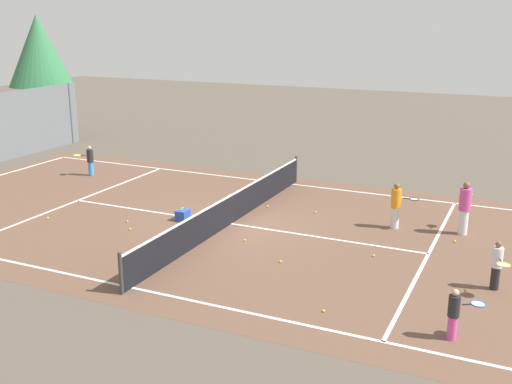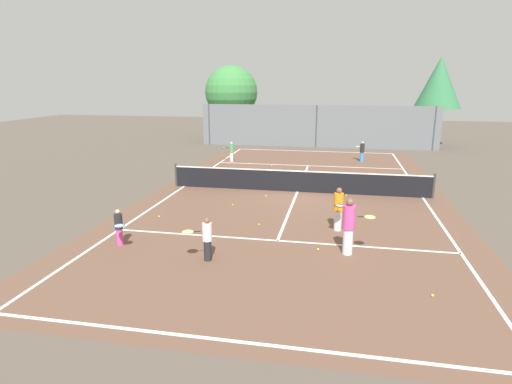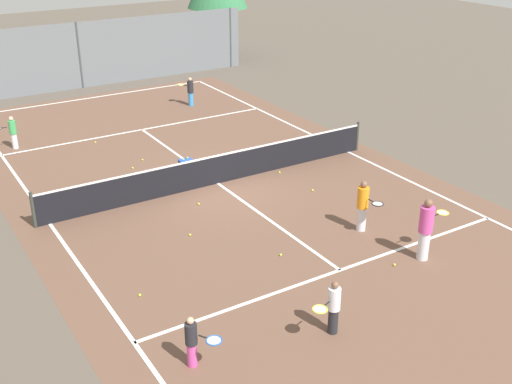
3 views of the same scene
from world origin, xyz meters
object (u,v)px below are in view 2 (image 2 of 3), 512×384
(player_0, at_px, (362,151))
(player_4, at_px, (349,226))
(player_3, at_px, (231,151))
(tennis_ball_0, at_px, (346,195))
(tennis_ball_3, at_px, (349,207))
(tennis_ball_12, at_px, (279,175))
(ball_crate, at_px, (294,180))
(player_1, at_px, (206,238))
(tennis_ball_7, at_px, (433,295))
(tennis_ball_6, at_px, (259,224))
(tennis_ball_1, at_px, (267,177))
(tennis_ball_10, at_px, (224,183))
(tennis_ball_9, at_px, (266,196))
(player_5, at_px, (338,209))
(player_2, at_px, (119,227))
(tennis_ball_11, at_px, (392,195))
(tennis_ball_5, at_px, (233,205))
(tennis_ball_8, at_px, (159,216))
(tennis_ball_2, at_px, (318,249))
(tennis_ball_4, at_px, (272,166))

(player_0, bearing_deg, player_4, -93.77)
(player_3, relative_size, tennis_ball_0, 18.93)
(tennis_ball_3, xyz_separation_m, tennis_ball_12, (-3.60, 5.35, 0.00))
(ball_crate, bearing_deg, player_1, -98.09)
(player_4, relative_size, tennis_ball_3, 25.77)
(player_0, distance_m, tennis_ball_7, 17.79)
(tennis_ball_6, bearing_deg, tennis_ball_3, 42.31)
(player_4, distance_m, tennis_ball_1, 10.59)
(ball_crate, relative_size, tennis_ball_3, 6.71)
(tennis_ball_10, bearing_deg, tennis_ball_9, -40.53)
(tennis_ball_1, bearing_deg, ball_crate, -33.38)
(player_5, height_order, tennis_ball_7, player_5)
(player_0, xyz_separation_m, tennis_ball_1, (-5.11, -5.76, -0.64))
(player_1, xyz_separation_m, player_5, (3.62, 3.30, 0.11))
(player_2, bearing_deg, player_5, 22.16)
(player_4, relative_size, tennis_ball_12, 25.77)
(player_3, distance_m, tennis_ball_0, 10.18)
(tennis_ball_11, height_order, tennis_ball_12, same)
(player_3, distance_m, tennis_ball_12, 5.19)
(tennis_ball_5, height_order, tennis_ball_8, same)
(player_0, xyz_separation_m, player_3, (-8.11, -1.52, -0.02))
(player_0, height_order, player_5, player_5)
(player_0, relative_size, tennis_ball_6, 19.63)
(player_3, height_order, tennis_ball_9, player_3)
(player_1, bearing_deg, tennis_ball_3, 56.75)
(tennis_ball_2, height_order, tennis_ball_8, same)
(tennis_ball_3, bearing_deg, tennis_ball_6, -137.69)
(player_5, relative_size, tennis_ball_12, 22.74)
(player_5, bearing_deg, tennis_ball_5, 152.31)
(tennis_ball_3, distance_m, tennis_ball_4, 9.16)
(player_2, distance_m, player_5, 7.16)
(tennis_ball_6, height_order, tennis_ball_9, same)
(tennis_ball_10, bearing_deg, ball_crate, 10.35)
(player_0, height_order, tennis_ball_12, player_0)
(player_4, relative_size, tennis_ball_10, 25.77)
(tennis_ball_8, relative_size, tennis_ball_11, 1.00)
(player_5, height_order, tennis_ball_2, player_5)
(tennis_ball_3, bearing_deg, tennis_ball_0, 92.52)
(tennis_ball_9, distance_m, tennis_ball_10, 3.29)
(tennis_ball_5, relative_size, tennis_ball_11, 1.00)
(tennis_ball_3, distance_m, tennis_ball_8, 7.51)
(tennis_ball_4, bearing_deg, player_2, -100.91)
(player_1, relative_size, tennis_ball_10, 19.32)
(player_0, bearing_deg, player_2, -116.27)
(player_3, distance_m, player_5, 13.70)
(tennis_ball_4, height_order, tennis_ball_6, same)
(tennis_ball_9, distance_m, tennis_ball_11, 5.63)
(player_4, height_order, tennis_ball_10, player_4)
(player_3, distance_m, tennis_ball_4, 3.01)
(player_3, height_order, tennis_ball_8, player_3)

